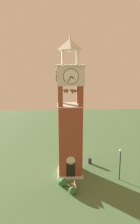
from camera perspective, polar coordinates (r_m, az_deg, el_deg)
ground at (r=31.30m, az=-0.00°, el=-15.29°), size 80.00×80.00×0.00m
clock_tower at (r=28.59m, az=0.00°, el=-2.35°), size 3.59×3.59×17.59m
park_bench at (r=27.56m, az=0.99°, el=-18.36°), size 0.53×1.62×0.95m
lamp_post at (r=29.27m, az=12.63°, el=-11.53°), size 0.36×0.36×4.12m
trash_bin at (r=33.92m, az=5.03°, el=-12.26°), size 0.52×0.52×0.80m
shrub_near_entry at (r=28.54m, az=-1.94°, el=-17.34°), size 1.16×1.16×0.83m
shrub_left_of_tower at (r=26.86m, az=0.62°, el=-19.34°), size 0.87×0.87×0.91m
shrub_behind_bench at (r=28.33m, az=-1.62°, el=-17.34°), size 0.91×0.91×1.03m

